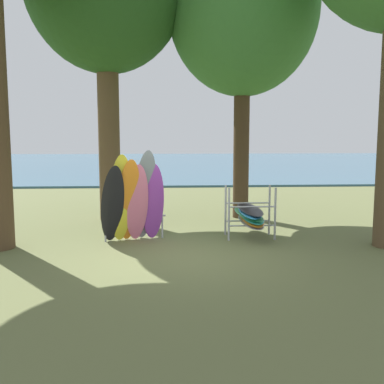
% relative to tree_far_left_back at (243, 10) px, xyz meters
% --- Properties ---
extents(ground_plane, '(80.00, 80.00, 0.00)m').
position_rel_tree_far_left_back_xyz_m(ground_plane, '(-1.85, -4.25, -6.04)').
color(ground_plane, '#60663D').
extents(lake_water, '(80.00, 36.00, 0.10)m').
position_rel_tree_far_left_back_xyz_m(lake_water, '(-1.85, 25.84, -5.99)').
color(lake_water, '#38607A').
rests_on(lake_water, ground).
extents(tree_far_left_back, '(4.33, 4.33, 8.57)m').
position_rel_tree_far_left_back_xyz_m(tree_far_left_back, '(0.00, 0.00, 0.00)').
color(tree_far_left_back, '#42301E').
rests_on(tree_far_left_back, ground).
extents(leaning_board_pile, '(1.57, 1.18, 2.16)m').
position_rel_tree_far_left_back_xyz_m(leaning_board_pile, '(-3.01, -3.11, -5.06)').
color(leaning_board_pile, black).
rests_on(leaning_board_pile, ground).
extents(board_storage_rack, '(1.15, 2.13, 1.25)m').
position_rel_tree_far_left_back_xyz_m(board_storage_rack, '(-0.22, -2.72, -5.49)').
color(board_storage_rack, '#9EA0A5').
rests_on(board_storage_rack, ground).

